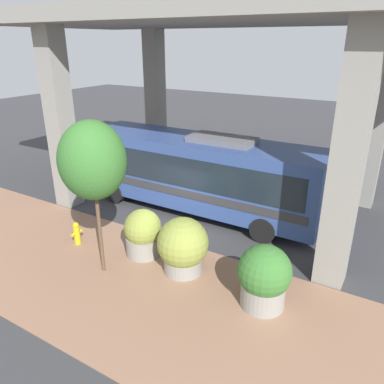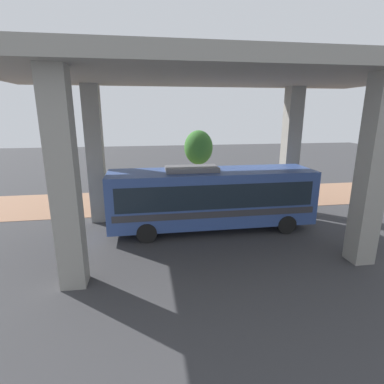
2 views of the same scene
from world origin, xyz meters
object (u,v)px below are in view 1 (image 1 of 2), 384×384
(planter_back, at_px, (183,246))
(fire_hydrant, at_px, (77,233))
(bus, at_px, (199,170))
(street_tree_near, at_px, (92,161))
(planter_front, at_px, (143,233))
(planter_middle, at_px, (264,277))

(planter_back, bearing_deg, fire_hydrant, 96.80)
(bus, bearing_deg, planter_back, -156.03)
(street_tree_near, bearing_deg, planter_back, -59.90)
(planter_front, relative_size, planter_middle, 0.90)
(bus, height_order, planter_back, bus)
(bus, distance_m, planter_middle, 6.84)
(bus, relative_size, fire_hydrant, 12.03)
(planter_front, distance_m, planter_back, 1.79)
(planter_middle, relative_size, planter_back, 1.00)
(street_tree_near, bearing_deg, planter_front, -18.57)
(planter_back, xyz_separation_m, street_tree_near, (-1.33, 2.29, 2.89))
(planter_back, height_order, street_tree_near, street_tree_near)
(bus, distance_m, planter_back, 4.96)
(planter_middle, height_order, planter_back, planter_middle)
(fire_hydrant, relative_size, planter_back, 0.47)
(fire_hydrant, relative_size, street_tree_near, 0.18)
(street_tree_near, bearing_deg, fire_hydrant, 68.55)
(fire_hydrant, bearing_deg, planter_middle, -88.13)
(bus, relative_size, street_tree_near, 2.16)
(fire_hydrant, xyz_separation_m, street_tree_near, (-0.81, -2.06, 3.37))
(planter_middle, bearing_deg, street_tree_near, 101.44)
(planter_front, xyz_separation_m, street_tree_near, (-1.53, 0.51, 2.99))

